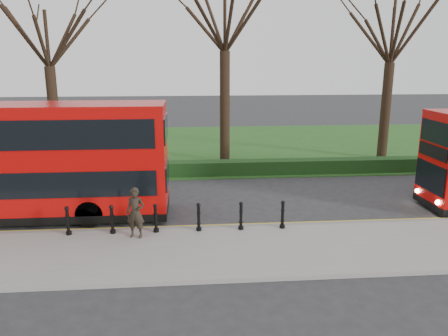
{
  "coord_description": "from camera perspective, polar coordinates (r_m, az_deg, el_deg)",
  "views": [
    {
      "loc": [
        -0.22,
        -16.15,
        6.19
      ],
      "look_at": [
        1.16,
        0.5,
        2.0
      ],
      "focal_mm": 35.0,
      "sensor_mm": 36.0,
      "label": 1
    }
  ],
  "objects": [
    {
      "name": "ground",
      "position": [
        17.3,
        -3.73,
        -6.92
      ],
      "size": [
        120.0,
        120.0,
        0.0
      ],
      "primitive_type": "plane",
      "color": "#28282B",
      "rests_on": "ground"
    },
    {
      "name": "pavement",
      "position": [
        14.51,
        -3.5,
        -10.88
      ],
      "size": [
        60.0,
        4.0,
        0.15
      ],
      "primitive_type": "cube",
      "color": "gray",
      "rests_on": "ground"
    },
    {
      "name": "kerb",
      "position": [
        16.34,
        -3.67,
        -7.93
      ],
      "size": [
        60.0,
        0.25,
        0.16
      ],
      "primitive_type": "cube",
      "color": "slate",
      "rests_on": "ground"
    },
    {
      "name": "grass_verge",
      "position": [
        31.76,
        -4.26,
        2.86
      ],
      "size": [
        60.0,
        18.0,
        0.06
      ],
      "primitive_type": "cube",
      "color": "#1C4D19",
      "rests_on": "ground"
    },
    {
      "name": "hedge",
      "position": [
        23.67,
        -4.07,
        -0.11
      ],
      "size": [
        60.0,
        0.9,
        0.8
      ],
      "primitive_type": "cube",
      "color": "black",
      "rests_on": "ground"
    },
    {
      "name": "yellow_line_outer",
      "position": [
        16.65,
        -3.69,
        -7.76
      ],
      "size": [
        60.0,
        0.1,
        0.01
      ],
      "primitive_type": "cube",
      "color": "yellow",
      "rests_on": "ground"
    },
    {
      "name": "yellow_line_inner",
      "position": [
        16.83,
        -3.7,
        -7.51
      ],
      "size": [
        60.0,
        0.1,
        0.01
      ],
      "primitive_type": "cube",
      "color": "yellow",
      "rests_on": "ground"
    },
    {
      "name": "tree_left",
      "position": [
        27.33,
        -22.19,
        16.1
      ],
      "size": [
        6.72,
        6.72,
        10.5
      ],
      "color": "black",
      "rests_on": "ground"
    },
    {
      "name": "tree_mid",
      "position": [
        26.38,
        0.11,
        19.72
      ],
      "size": [
        7.73,
        7.73,
        12.08
      ],
      "color": "black",
      "rests_on": "ground"
    },
    {
      "name": "tree_right",
      "position": [
        28.92,
        21.18,
        16.54
      ],
      "size": [
        6.95,
        6.95,
        10.85
      ],
      "color": "black",
      "rests_on": "ground"
    },
    {
      "name": "bollard_row",
      "position": [
        15.81,
        -6.12,
        -6.52
      ],
      "size": [
        7.81,
        0.15,
        1.0
      ],
      "color": "black",
      "rests_on": "pavement"
    },
    {
      "name": "bus_lead",
      "position": [
        18.68,
        -25.21,
        0.64
      ],
      "size": [
        11.39,
        2.62,
        4.53
      ],
      "color": "#AC0806",
      "rests_on": "ground"
    },
    {
      "name": "pedestrian",
      "position": [
        15.4,
        -11.48,
        -5.75
      ],
      "size": [
        0.73,
        0.57,
        1.78
      ],
      "primitive_type": "imported",
      "rotation": [
        0.0,
        0.0,
        -0.25
      ],
      "color": "black",
      "rests_on": "pavement"
    }
  ]
}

